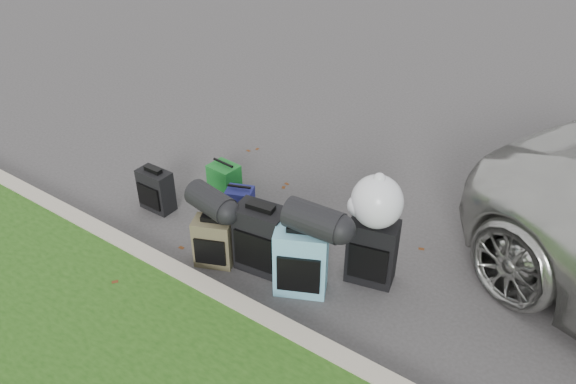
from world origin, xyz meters
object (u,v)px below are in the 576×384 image
Objects in this scene: suitcase_large_black_left at (262,239)px; suitcase_olive at (214,242)px; suitcase_small_black at (156,190)px; suitcase_teal at (301,261)px; tote_green at (224,179)px; tote_navy at (240,201)px; suitcase_large_black_right at (372,251)px.

suitcase_large_black_left is 1.37× the size of suitcase_olive.
suitcase_small_black is 2.09m from suitcase_teal.
suitcase_olive is at bearing -49.78° from tote_green.
suitcase_large_black_left is 0.99m from tote_navy.
suitcase_small_black is 0.72× the size of suitcase_large_black_right.
tote_green reaches higher than tote_navy.
suitcase_olive is 0.75× the size of suitcase_teal.
suitcase_teal is at bearing -23.06° from tote_green.
suitcase_teal is at bearing -49.46° from tote_navy.
suitcase_teal reaches higher than suitcase_small_black.
suitcase_small_black is 0.95× the size of suitcase_olive.
suitcase_large_black_left reaches higher than suitcase_teal.
tote_green is (-2.13, 0.35, -0.15)m from suitcase_large_black_right.
suitcase_small_black is 0.80m from tote_green.
suitcase_large_black_left reaches higher than suitcase_small_black.
suitcase_small_black is 1.22m from suitcase_olive.
tote_green is at bearing 130.01° from tote_navy.
suitcase_olive reaches higher than suitcase_small_black.
suitcase_olive reaches higher than tote_navy.
suitcase_teal is at bearing -5.17° from suitcase_small_black.
tote_green is (-1.18, 0.82, -0.17)m from suitcase_large_black_left.
suitcase_large_black_left is at bearing 149.40° from suitcase_teal.
tote_green is 0.47m from tote_navy.
suitcase_large_black_left is at bearing -30.47° from tote_green.
suitcase_olive is 1.54m from suitcase_large_black_right.
suitcase_olive is (1.17, -0.35, 0.01)m from suitcase_small_black.
tote_navy is at bearing 134.34° from suitcase_large_black_left.
suitcase_small_black is at bearing 149.51° from suitcase_teal.
suitcase_small_black is 1.31× the size of tote_green.
suitcase_large_black_left is 1.03× the size of suitcase_teal.
suitcase_teal reaches higher than tote_green.
suitcase_olive is 0.88m from tote_navy.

